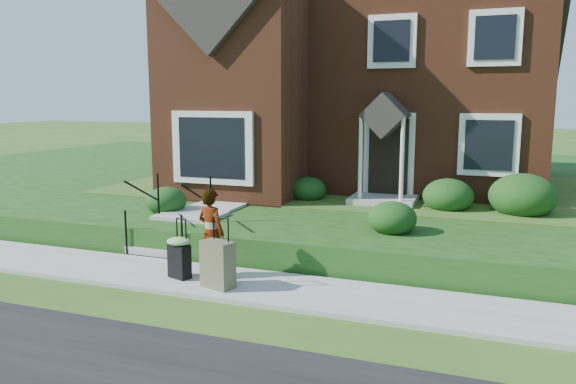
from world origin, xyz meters
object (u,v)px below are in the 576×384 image
at_px(front_steps, 180,227).
at_px(suitcase_black, 179,255).
at_px(suitcase_olive, 218,264).
at_px(woman, 211,233).

distance_m(front_steps, suitcase_black, 2.29).
relative_size(suitcase_black, suitcase_olive, 0.89).
relative_size(front_steps, suitcase_olive, 1.70).
distance_m(suitcase_black, suitcase_olive, 0.89).
xyz_separation_m(front_steps, woman, (1.66, -1.68, 0.39)).
bearing_deg(front_steps, suitcase_olive, -46.95).
bearing_deg(suitcase_olive, suitcase_black, -177.78).
bearing_deg(suitcase_black, front_steps, 139.57).
height_order(front_steps, woman, woman).
bearing_deg(front_steps, woman, -45.33).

